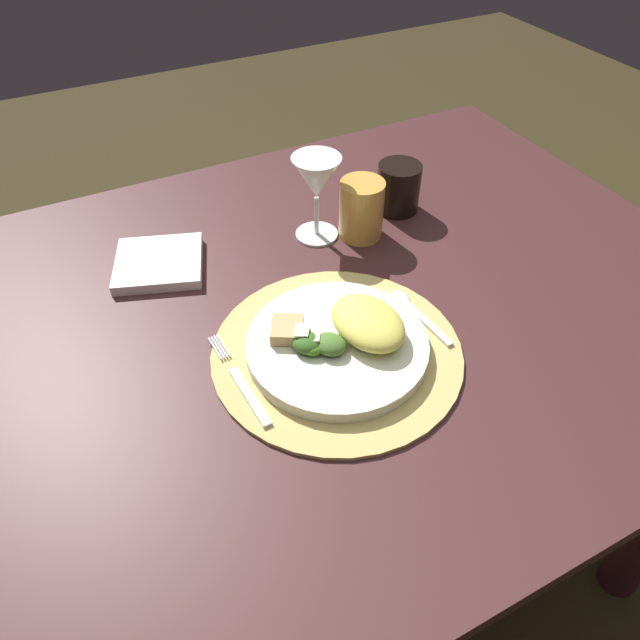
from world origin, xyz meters
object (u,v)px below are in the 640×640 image
object	(u,v)px
dining_table	(330,369)
dinner_plate	(337,345)
spoon	(411,308)
amber_tumbler	(361,209)
wine_glass	(316,181)
dark_tumbler	(398,188)
fork	(241,383)
napkin	(159,263)

from	to	relation	value
dining_table	dinner_plate	world-z (taller)	dinner_plate
spoon	amber_tumbler	bearing A→B (deg)	81.28
spoon	amber_tumbler	world-z (taller)	amber_tumbler
wine_glass	dark_tumbler	world-z (taller)	wine_glass
dinner_plate	amber_tumbler	size ratio (longest dim) A/B	2.48
dining_table	wine_glass	bearing A→B (deg)	70.66
dinner_plate	wine_glass	xyz separation A→B (m)	(0.10, 0.26, 0.09)
dinner_plate	fork	bearing A→B (deg)	178.97
dining_table	dark_tumbler	world-z (taller)	dark_tumbler
dinner_plate	wine_glass	bearing A→B (deg)	68.94
dinner_plate	fork	world-z (taller)	dinner_plate
dark_tumbler	fork	bearing A→B (deg)	-146.61
dinner_plate	fork	distance (m)	0.14
dinner_plate	fork	size ratio (longest dim) A/B	1.42
dining_table	wine_glass	world-z (taller)	wine_glass
dark_tumbler	napkin	bearing A→B (deg)	176.42
spoon	dark_tumbler	world-z (taller)	dark_tumbler
napkin	amber_tumbler	world-z (taller)	amber_tumbler
spoon	napkin	xyz separation A→B (m)	(-0.30, 0.27, -0.00)
dinner_plate	wine_glass	world-z (taller)	wine_glass
dining_table	spoon	size ratio (longest dim) A/B	9.20
dinner_plate	spoon	distance (m)	0.14
dining_table	dark_tumbler	distance (m)	0.34
amber_tumbler	napkin	bearing A→B (deg)	168.66
fork	napkin	bearing A→B (deg)	95.06
dining_table	fork	bearing A→B (deg)	-151.96
napkin	spoon	bearing A→B (deg)	-42.17
napkin	amber_tumbler	xyz separation A→B (m)	(0.33, -0.07, 0.04)
dinner_plate	dark_tumbler	xyz separation A→B (m)	(0.26, 0.27, 0.03)
dining_table	dinner_plate	bearing A→B (deg)	-113.77
dinner_plate	amber_tumbler	bearing A→B (deg)	53.82
fork	dark_tumbler	xyz separation A→B (m)	(0.40, 0.26, 0.03)
spoon	napkin	world-z (taller)	napkin
wine_glass	amber_tumbler	distance (m)	0.09
wine_glass	amber_tumbler	size ratio (longest dim) A/B	1.45
napkin	dark_tumbler	xyz separation A→B (m)	(0.42, -0.03, 0.03)
dinner_plate	dark_tumbler	distance (m)	0.37
spoon	dining_table	bearing A→B (deg)	140.79
dining_table	wine_glass	size ratio (longest dim) A/B	8.52
amber_tumbler	dining_table	bearing A→B (deg)	-133.63
dining_table	wine_glass	xyz separation A→B (m)	(0.06, 0.16, 0.25)
dining_table	dinner_plate	xyz separation A→B (m)	(-0.04, -0.10, 0.17)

